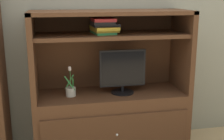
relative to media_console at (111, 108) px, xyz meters
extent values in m
cube|color=gray|center=(0.00, 0.34, 0.91)|extent=(6.00, 0.10, 2.80)
cube|color=#4C2D1C|center=(0.00, -0.01, -0.16)|extent=(1.55, 0.54, 0.65)
cube|color=#462A19|center=(0.00, -0.28, -0.16)|extent=(1.42, 0.02, 0.39)
sphere|color=silver|center=(0.00, -0.30, -0.16)|extent=(0.02, 0.02, 0.02)
cube|color=#4C2D1C|center=(-0.75, -0.01, 0.58)|extent=(0.05, 0.54, 0.82)
cube|color=#4C2D1C|center=(0.75, -0.01, 0.58)|extent=(0.05, 0.54, 0.82)
cube|color=#4C2D1C|center=(0.00, 0.25, 0.58)|extent=(1.55, 0.02, 0.82)
cube|color=#4C2D1C|center=(0.00, -0.01, 0.97)|extent=(1.55, 0.54, 0.04)
cube|color=#4C2D1C|center=(0.00, -0.01, 0.75)|extent=(1.45, 0.49, 0.04)
cylinder|color=black|center=(0.11, -0.03, 0.17)|extent=(0.23, 0.23, 0.01)
cylinder|color=black|center=(0.11, -0.03, 0.21)|extent=(0.03, 0.03, 0.06)
cube|color=black|center=(0.11, -0.03, 0.42)|extent=(0.47, 0.02, 0.37)
cube|color=black|center=(0.11, -0.04, 0.42)|extent=(0.43, 0.00, 0.33)
cylinder|color=beige|center=(-0.41, -0.03, 0.21)|extent=(0.10, 0.10, 0.09)
cylinder|color=#3D6B33|center=(-0.41, -0.03, 0.36)|extent=(0.01, 0.01, 0.21)
cube|color=#2D7A38|center=(-0.38, -0.03, 0.30)|extent=(0.02, 0.06, 0.10)
cube|color=#2D7A38|center=(-0.42, 0.00, 0.30)|extent=(0.10, 0.04, 0.14)
cube|color=#2D7A38|center=(-0.42, -0.05, 0.30)|extent=(0.10, 0.04, 0.14)
sphere|color=silver|center=(-0.41, -0.02, 0.43)|extent=(0.03, 0.03, 0.03)
sphere|color=silver|center=(-0.41, -0.04, 0.46)|extent=(0.03, 0.03, 0.03)
sphere|color=silver|center=(-0.41, -0.02, 0.44)|extent=(0.02, 0.02, 0.02)
cube|color=#338C4C|center=(-0.08, 0.00, 0.78)|extent=(0.22, 0.32, 0.02)
cube|color=gold|center=(-0.07, 0.01, 0.80)|extent=(0.25, 0.33, 0.02)
cube|color=gold|center=(-0.07, 0.00, 0.83)|extent=(0.25, 0.36, 0.03)
cube|color=black|center=(-0.06, 0.00, 0.86)|extent=(0.26, 0.27, 0.03)
cube|color=black|center=(-0.09, 0.00, 0.88)|extent=(0.21, 0.27, 0.02)
cube|color=red|center=(-0.07, 0.00, 0.90)|extent=(0.21, 0.27, 0.03)
camera|label=1|loc=(-0.56, -2.82, 1.14)|focal=47.67mm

